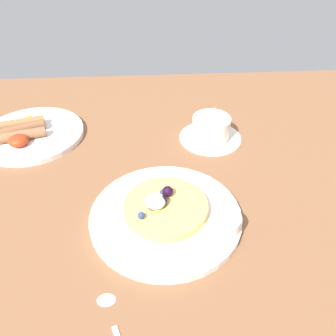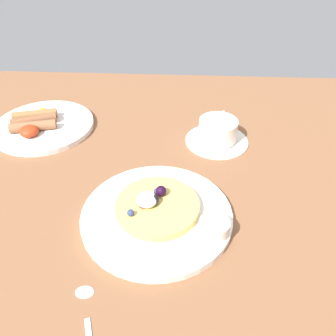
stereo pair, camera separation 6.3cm
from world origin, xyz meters
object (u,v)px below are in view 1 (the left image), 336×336
at_px(breakfast_plate, 30,134).
at_px(coffee_saucer, 208,137).
at_px(pancake_plate, 163,216).
at_px(coffee_cup, 209,127).
at_px(syrup_ramekin, 223,223).
at_px(teaspoon, 109,318).

bearing_deg(breakfast_plate, coffee_saucer, -4.79).
distance_m(pancake_plate, coffee_cup, 0.29).
bearing_deg(pancake_plate, coffee_cup, 64.36).
xyz_separation_m(syrup_ramekin, breakfast_plate, (-0.41, 0.34, -0.02)).
bearing_deg(pancake_plate, breakfast_plate, 136.52).
relative_size(breakfast_plate, coffee_saucer, 1.66).
relative_size(pancake_plate, breakfast_plate, 1.11).
bearing_deg(teaspoon, coffee_saucer, 64.53).
xyz_separation_m(pancake_plate, coffee_cup, (0.12, 0.26, 0.03)).
bearing_deg(breakfast_plate, coffee_cup, -4.62).
bearing_deg(teaspoon, syrup_ramekin, 37.27).
bearing_deg(pancake_plate, teaspoon, -115.16).
bearing_deg(syrup_ramekin, teaspoon, -142.73).
relative_size(coffee_cup, teaspoon, 0.87).
xyz_separation_m(coffee_saucer, coffee_cup, (0.00, 0.00, 0.03)).
bearing_deg(breakfast_plate, pancake_plate, -43.48).
relative_size(pancake_plate, teaspoon, 2.05).
bearing_deg(breakfast_plate, syrup_ramekin, -39.29).
xyz_separation_m(coffee_cup, teaspoon, (-0.21, -0.44, -0.03)).
bearing_deg(coffee_saucer, coffee_cup, 74.62).
bearing_deg(coffee_cup, coffee_saucer, -105.38).
distance_m(syrup_ramekin, breakfast_plate, 0.53).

